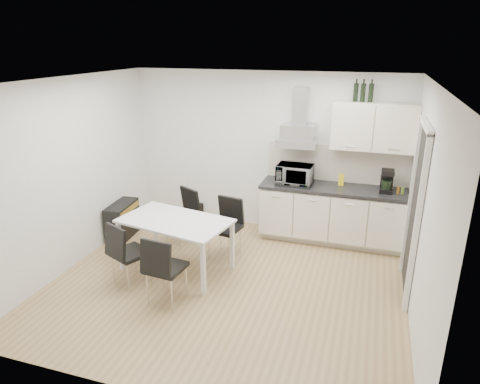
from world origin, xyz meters
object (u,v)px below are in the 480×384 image
(chair_near_left, at_px, (131,254))
(guitar_amp, at_px, (123,220))
(chair_far_left, at_px, (181,218))
(floor_speaker, at_px, (197,211))
(dining_table, at_px, (175,225))
(chair_near_right, at_px, (166,268))
(kitchenette, at_px, (336,192))
(chair_far_right, at_px, (225,229))

(chair_near_left, height_order, guitar_amp, chair_near_left)
(chair_far_left, xyz_separation_m, chair_near_left, (-0.12, -1.28, 0.00))
(chair_near_left, relative_size, floor_speaker, 3.06)
(dining_table, xyz_separation_m, guitar_amp, (-1.30, 0.71, -0.39))
(dining_table, bearing_deg, chair_near_right, -62.58)
(chair_far_left, bearing_deg, guitar_amp, 30.67)
(kitchenette, distance_m, dining_table, 2.54)
(chair_near_right, relative_size, guitar_amp, 1.24)
(chair_near_right, height_order, floor_speaker, chair_near_right)
(chair_far_right, xyz_separation_m, chair_near_right, (-0.29, -1.29, 0.00))
(dining_table, bearing_deg, chair_far_right, 59.01)
(kitchenette, distance_m, chair_far_right, 1.83)
(dining_table, distance_m, chair_far_left, 0.84)
(chair_near_right, bearing_deg, chair_near_left, 167.12)
(chair_far_left, relative_size, chair_near_right, 1.00)
(kitchenette, xyz_separation_m, chair_far_right, (-1.47, -1.02, -0.39))
(chair_far_right, distance_m, chair_near_right, 1.33)
(chair_far_left, relative_size, chair_far_right, 1.00)
(kitchenette, height_order, chair_far_left, kitchenette)
(dining_table, bearing_deg, chair_far_left, 121.11)
(chair_near_right, bearing_deg, chair_far_right, 82.89)
(kitchenette, bearing_deg, guitar_amp, -164.96)
(chair_near_left, bearing_deg, dining_table, 77.48)
(chair_far_left, bearing_deg, kitchenette, -132.04)
(chair_near_right, distance_m, guitar_amp, 2.09)
(guitar_amp, bearing_deg, chair_near_right, -48.41)
(dining_table, xyz_separation_m, chair_near_left, (-0.39, -0.52, -0.23))
(chair_far_left, distance_m, chair_near_right, 1.56)
(dining_table, relative_size, chair_far_left, 1.81)
(chair_near_left, relative_size, chair_near_right, 1.00)
(kitchenette, distance_m, guitar_amp, 3.43)
(chair_far_right, bearing_deg, chair_far_left, -3.08)
(chair_far_left, xyz_separation_m, floor_speaker, (-0.15, 0.99, -0.30))
(kitchenette, height_order, guitar_amp, kitchenette)
(kitchenette, relative_size, floor_speaker, 8.75)
(floor_speaker, bearing_deg, dining_table, -68.98)
(kitchenette, xyz_separation_m, chair_far_left, (-2.25, -0.83, -0.39))
(kitchenette, xyz_separation_m, guitar_amp, (-3.27, -0.88, -0.54))
(chair_far_left, bearing_deg, dining_table, 137.97)
(dining_table, xyz_separation_m, floor_speaker, (-0.43, 1.75, -0.53))
(kitchenette, bearing_deg, chair_near_left, -138.31)
(floor_speaker, bearing_deg, chair_far_right, -44.44)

